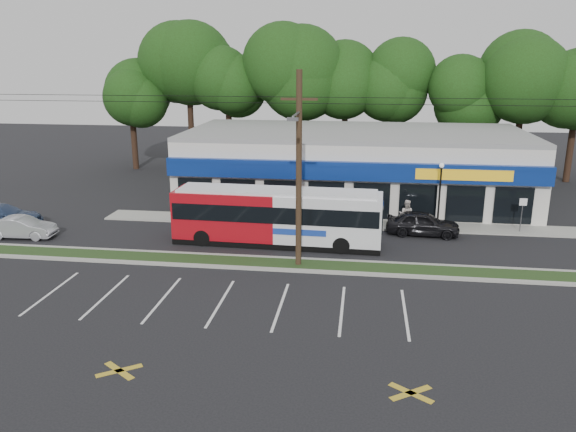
# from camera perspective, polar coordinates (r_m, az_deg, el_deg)

# --- Properties ---
(ground) EXTENTS (120.00, 120.00, 0.00)m
(ground) POSITION_cam_1_polar(r_m,az_deg,el_deg) (29.10, -5.08, -5.49)
(ground) COLOR black
(ground) RESTS_ON ground
(grass_strip) EXTENTS (40.00, 1.60, 0.12)m
(grass_strip) POSITION_cam_1_polar(r_m,az_deg,el_deg) (29.99, -4.67, -4.70)
(grass_strip) COLOR #223616
(grass_strip) RESTS_ON ground
(curb_south) EXTENTS (40.00, 0.25, 0.14)m
(curb_south) POSITION_cam_1_polar(r_m,az_deg,el_deg) (29.21, -5.02, -5.26)
(curb_south) COLOR #9E9E93
(curb_south) RESTS_ON ground
(curb_north) EXTENTS (40.00, 0.25, 0.14)m
(curb_north) POSITION_cam_1_polar(r_m,az_deg,el_deg) (30.76, -4.33, -4.13)
(curb_north) COLOR #9E9E93
(curb_north) RESTS_ON ground
(sidewalk) EXTENTS (32.00, 2.20, 0.10)m
(sidewalk) POSITION_cam_1_polar(r_m,az_deg,el_deg) (36.95, 5.60, -0.76)
(sidewalk) COLOR #9E9E93
(sidewalk) RESTS_ON ground
(strip_mall) EXTENTS (25.00, 12.55, 5.30)m
(strip_mall) POSITION_cam_1_polar(r_m,az_deg,el_deg) (43.05, 6.74, 5.15)
(strip_mall) COLOR beige
(strip_mall) RESTS_ON ground
(utility_pole) EXTENTS (50.00, 2.77, 10.00)m
(utility_pole) POSITION_cam_1_polar(r_m,az_deg,el_deg) (28.01, 0.75, 5.27)
(utility_pole) COLOR black
(utility_pole) RESTS_ON ground
(lamp_post) EXTENTS (0.30, 0.30, 4.25)m
(lamp_post) POSITION_cam_1_polar(r_m,az_deg,el_deg) (36.39, 15.19, 2.77)
(lamp_post) COLOR black
(lamp_post) RESTS_ON ground
(sign_post) EXTENTS (0.45, 0.10, 2.23)m
(sign_post) POSITION_cam_1_polar(r_m,az_deg,el_deg) (37.42, 22.71, 0.67)
(sign_post) COLOR #59595E
(sign_post) RESTS_ON ground
(tree_line) EXTENTS (46.76, 6.76, 11.83)m
(tree_line) POSITION_cam_1_polar(r_m,az_deg,el_deg) (52.49, 5.52, 13.43)
(tree_line) COLOR black
(tree_line) RESTS_ON ground
(metrobus) EXTENTS (12.14, 2.96, 3.24)m
(metrobus) POSITION_cam_1_polar(r_m,az_deg,el_deg) (32.50, -1.11, 0.06)
(metrobus) COLOR #A50C16
(metrobus) RESTS_ON ground
(car_dark) EXTENTS (4.52, 2.08, 1.50)m
(car_dark) POSITION_cam_1_polar(r_m,az_deg,el_deg) (35.35, 13.53, -0.71)
(car_dark) COLOR black
(car_dark) RESTS_ON ground
(car_silver) EXTENTS (4.05, 1.64, 1.31)m
(car_silver) POSITION_cam_1_polar(r_m,az_deg,el_deg) (37.48, -25.42, -1.05)
(car_silver) COLOR #9C9DA3
(car_silver) RESTS_ON ground
(car_blue) EXTENTS (5.31, 2.71, 1.47)m
(car_blue) POSITION_cam_1_polar(r_m,az_deg,el_deg) (40.40, -27.08, 0.00)
(car_blue) COLOR navy
(car_blue) RESTS_ON ground
(pedestrian_a) EXTENTS (0.85, 0.75, 1.95)m
(pedestrian_a) POSITION_cam_1_polar(r_m,az_deg,el_deg) (34.16, 0.52, -0.45)
(pedestrian_a) COLOR white
(pedestrian_a) RESTS_ON ground
(pedestrian_b) EXTENTS (1.12, 1.00, 1.91)m
(pedestrian_b) POSITION_cam_1_polar(r_m,az_deg,el_deg) (36.31, 11.92, 0.16)
(pedestrian_b) COLOR silver
(pedestrian_b) RESTS_ON ground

